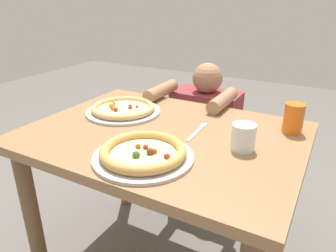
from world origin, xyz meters
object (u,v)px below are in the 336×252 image
pizza_far (123,109)px  pizza_near (143,153)px  water_cup_clear (243,137)px  fork (198,131)px  diner_seated (204,143)px  drink_cup_colored (293,118)px

pizza_far → pizza_near: bearing=-45.2°
pizza_near → water_cup_clear: 0.37m
fork → diner_seated: diner_seated is taller
pizza_far → drink_cup_colored: bearing=11.2°
drink_cup_colored → fork: 0.39m
drink_cup_colored → fork: bearing=-152.2°
pizza_near → diner_seated: diner_seated is taller
pizza_far → diner_seated: diner_seated is taller
fork → diner_seated: 0.69m
water_cup_clear → pizza_far: bearing=170.0°
water_cup_clear → fork: (-0.21, 0.08, -0.05)m
pizza_near → pizza_far: (-0.34, 0.34, -0.00)m
pizza_far → water_cup_clear: bearing=-10.0°
diner_seated → fork: bearing=-70.8°
drink_cup_colored → pizza_near: bearing=-130.1°
water_cup_clear → diner_seated: diner_seated is taller
pizza_near → drink_cup_colored: drink_cup_colored is taller
water_cup_clear → diner_seated: size_ratio=0.11×
pizza_near → water_cup_clear: (0.28, 0.23, 0.03)m
fork → water_cup_clear: bearing=-20.2°
water_cup_clear → fork: water_cup_clear is taller
drink_cup_colored → diner_seated: bearing=144.6°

